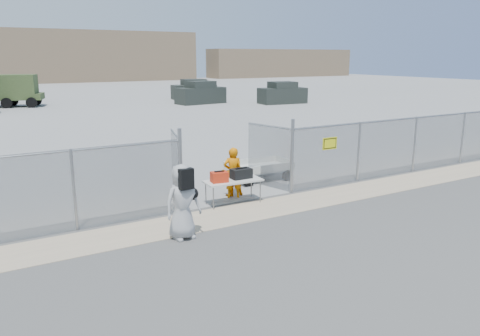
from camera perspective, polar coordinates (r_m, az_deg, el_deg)
ground at (r=13.29m, az=4.36°, el=-6.36°), size 160.00×160.00×0.00m
tarmac_inside at (r=52.95m, az=-22.50°, el=7.59°), size 160.00×80.00×0.01m
dirt_strip at (r=14.08m, az=2.05°, el=-5.15°), size 44.00×1.60×0.01m
distant_hills at (r=89.11m, az=-22.88°, el=12.44°), size 140.00×6.00×9.00m
chain_link_fence at (r=14.60m, az=-0.00°, el=-0.00°), size 40.00×0.20×2.20m
folding_table at (r=14.59m, az=-0.84°, el=-2.92°), size 1.84×0.86×0.76m
orange_bag at (r=14.24m, az=-2.54°, el=-1.10°), size 0.55×0.41×0.31m
black_duffel at (r=14.65m, az=0.14°, el=-0.67°), size 0.65×0.38×0.31m
security_worker_left at (r=15.09m, az=-0.87°, el=-0.58°), size 0.72×0.60×1.67m
security_worker_right at (r=15.36m, az=-0.99°, el=-0.54°), size 0.83×0.68×1.56m
visitor at (r=11.79m, az=-7.02°, el=-4.11°), size 0.99×0.68×1.92m
utility_trailer at (r=17.44m, az=2.32°, el=-0.24°), size 3.10×1.67×0.74m
military_truck at (r=47.64m, az=-26.60°, el=8.39°), size 6.47×3.93×2.90m
parked_vehicle_near at (r=46.01m, az=-4.83°, el=9.13°), size 4.93×2.72×2.12m
parked_vehicle_mid at (r=51.02m, az=-5.65°, el=9.50°), size 4.74×2.50×2.07m
parked_vehicle_far at (r=46.17m, az=5.19°, el=9.10°), size 4.72×2.48×2.06m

